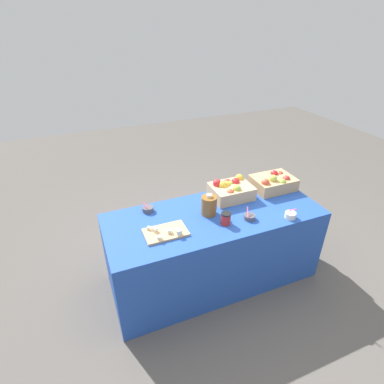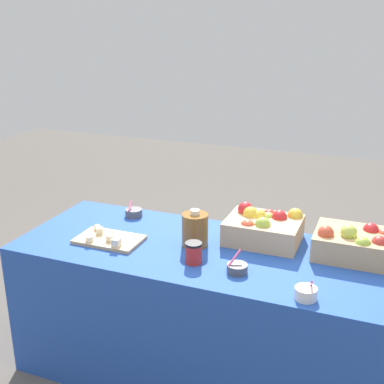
# 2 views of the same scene
# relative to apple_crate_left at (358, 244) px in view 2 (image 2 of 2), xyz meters

# --- Properties ---
(ground_plane) EXTENTS (10.00, 10.00, 0.00)m
(ground_plane) POSITION_rel_apple_crate_left_xyz_m (-0.73, -0.19, -0.81)
(ground_plane) COLOR #56514C
(table) EXTENTS (1.90, 0.76, 0.74)m
(table) POSITION_rel_apple_crate_left_xyz_m (-0.73, -0.19, -0.44)
(table) COLOR #234CAD
(table) RESTS_ON ground_plane
(apple_crate_left) EXTENTS (0.40, 0.30, 0.18)m
(apple_crate_left) POSITION_rel_apple_crate_left_xyz_m (0.00, 0.00, 0.00)
(apple_crate_left) COLOR tan
(apple_crate_left) RESTS_ON table
(apple_crate_middle) EXTENTS (0.37, 0.30, 0.18)m
(apple_crate_middle) POSITION_rel_apple_crate_left_xyz_m (-0.47, 0.02, 0.01)
(apple_crate_middle) COLOR tan
(apple_crate_middle) RESTS_ON table
(cutting_board_front) EXTENTS (0.34, 0.21, 0.06)m
(cutting_board_front) POSITION_rel_apple_crate_left_xyz_m (-1.21, -0.29, -0.06)
(cutting_board_front) COLOR tan
(cutting_board_front) RESTS_ON table
(sample_bowl_near) EXTENTS (0.09, 0.09, 0.11)m
(sample_bowl_near) POSITION_rel_apple_crate_left_xyz_m (-0.16, -0.48, -0.04)
(sample_bowl_near) COLOR silver
(sample_bowl_near) RESTS_ON table
(sample_bowl_mid) EXTENTS (0.10, 0.10, 0.09)m
(sample_bowl_mid) POSITION_rel_apple_crate_left_xyz_m (-1.26, 0.07, -0.05)
(sample_bowl_mid) COLOR #4C4C51
(sample_bowl_mid) RESTS_ON table
(sample_bowl_far) EXTENTS (0.10, 0.10, 0.10)m
(sample_bowl_far) POSITION_rel_apple_crate_left_xyz_m (-0.49, -0.37, -0.05)
(sample_bowl_far) COLOR #4C4C51
(sample_bowl_far) RESTS_ON table
(cider_jug) EXTENTS (0.13, 0.13, 0.19)m
(cider_jug) POSITION_rel_apple_crate_left_xyz_m (-0.78, -0.16, 0.02)
(cider_jug) COLOR brown
(cider_jug) RESTS_ON table
(coffee_cup) EXTENTS (0.08, 0.08, 0.10)m
(coffee_cup) POSITION_rel_apple_crate_left_xyz_m (-0.71, -0.35, -0.02)
(coffee_cup) COLOR red
(coffee_cup) RESTS_ON table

